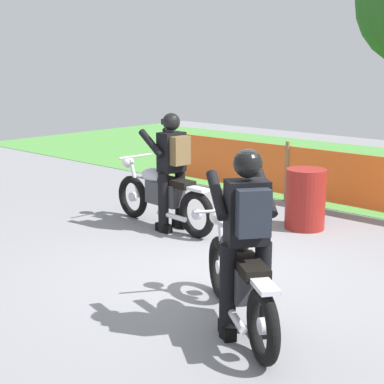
{
  "coord_description": "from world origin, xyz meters",
  "views": [
    {
      "loc": [
        4.0,
        -5.03,
        2.42
      ],
      "look_at": [
        -0.49,
        -0.1,
        0.9
      ],
      "focal_mm": 54.63,
      "sensor_mm": 36.0,
      "label": 1
    }
  ],
  "objects_px": {
    "rider_trailing": "(172,165)",
    "rider_lead": "(247,234)",
    "motorcycle_lead": "(238,277)",
    "oil_drum": "(305,199)",
    "motorcycle_trailing": "(162,195)"
  },
  "relations": [
    {
      "from": "motorcycle_lead",
      "to": "rider_lead",
      "type": "xyz_separation_m",
      "value": [
        0.18,
        -0.13,
        0.48
      ]
    },
    {
      "from": "rider_trailing",
      "to": "oil_drum",
      "type": "height_order",
      "value": "rider_trailing"
    },
    {
      "from": "motorcycle_lead",
      "to": "rider_trailing",
      "type": "distance_m",
      "value": 3.21
    },
    {
      "from": "rider_lead",
      "to": "rider_trailing",
      "type": "height_order",
      "value": "same"
    },
    {
      "from": "rider_lead",
      "to": "oil_drum",
      "type": "xyz_separation_m",
      "value": [
        -1.42,
        3.3,
        -0.51
      ]
    },
    {
      "from": "motorcycle_lead",
      "to": "oil_drum",
      "type": "xyz_separation_m",
      "value": [
        -1.24,
        3.17,
        -0.03
      ]
    },
    {
      "from": "motorcycle_lead",
      "to": "rider_trailing",
      "type": "xyz_separation_m",
      "value": [
        -2.61,
        1.81,
        0.48
      ]
    },
    {
      "from": "motorcycle_lead",
      "to": "rider_trailing",
      "type": "relative_size",
      "value": 1.01
    },
    {
      "from": "motorcycle_trailing",
      "to": "motorcycle_lead",
      "type": "bearing_deg",
      "value": 151.87
    },
    {
      "from": "rider_lead",
      "to": "rider_trailing",
      "type": "relative_size",
      "value": 1.0
    },
    {
      "from": "rider_trailing",
      "to": "rider_lead",
      "type": "bearing_deg",
      "value": 149.85
    },
    {
      "from": "oil_drum",
      "to": "motorcycle_lead",
      "type": "bearing_deg",
      "value": -68.66
    },
    {
      "from": "oil_drum",
      "to": "rider_trailing",
      "type": "bearing_deg",
      "value": -135.18
    },
    {
      "from": "motorcycle_lead",
      "to": "rider_trailing",
      "type": "bearing_deg",
      "value": 1.23
    },
    {
      "from": "motorcycle_trailing",
      "to": "oil_drum",
      "type": "relative_size",
      "value": 2.4
    }
  ]
}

